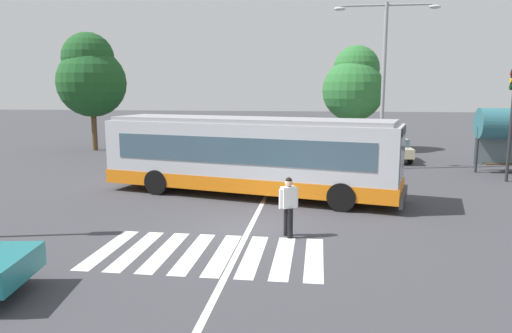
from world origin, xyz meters
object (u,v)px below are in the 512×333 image
object	(u,v)px
parked_car_red	(214,145)
parked_car_blue	(300,146)
twin_arm_street_lamp	(384,67)
background_tree_right	(354,84)
city_transit_bus	(249,156)
pedestrian_crossing_street	(288,204)
parked_car_champagne	(391,147)
parked_car_teal	(166,145)
parked_car_charcoal	(255,147)
parked_car_white	(345,147)
traffic_light_far_corner	(512,108)
background_tree_left	(91,76)

from	to	relation	value
parked_car_red	parked_car_blue	size ratio (longest dim) A/B	1.00
twin_arm_street_lamp	parked_car_blue	bearing A→B (deg)	145.35
background_tree_right	city_transit_bus	bearing A→B (deg)	-108.47
pedestrian_crossing_street	parked_car_champagne	bearing A→B (deg)	71.95
parked_car_teal	parked_car_charcoal	world-z (taller)	same
city_transit_bus	twin_arm_street_lamp	bearing A→B (deg)	50.36
parked_car_charcoal	parked_car_champagne	world-z (taller)	same
parked_car_white	background_tree_right	distance (m)	6.01
traffic_light_far_corner	parked_car_red	bearing A→B (deg)	157.80
pedestrian_crossing_street	parked_car_white	world-z (taller)	pedestrian_crossing_street
parked_car_blue	background_tree_right	bearing A→B (deg)	54.70
parked_car_white	parked_car_red	bearing A→B (deg)	179.28
parked_car_teal	parked_car_charcoal	size ratio (longest dim) A/B	0.99
parked_car_teal	traffic_light_far_corner	bearing A→B (deg)	-17.25
parked_car_teal	parked_car_white	distance (m)	11.00
city_transit_bus	pedestrian_crossing_street	xyz separation A→B (m)	(1.90, -5.13, -0.62)
pedestrian_crossing_street	background_tree_left	size ratio (longest dim) A/B	0.22
parked_car_white	city_transit_bus	bearing A→B (deg)	-112.39
parked_car_champagne	traffic_light_far_corner	world-z (taller)	traffic_light_far_corner
city_transit_bus	parked_car_white	xyz separation A→B (m)	(4.28, 10.38, -0.82)
pedestrian_crossing_street	parked_car_red	bearing A→B (deg)	109.97
traffic_light_far_corner	twin_arm_street_lamp	size ratio (longest dim) A/B	0.59
parked_car_charcoal	background_tree_right	distance (m)	8.87
parked_car_white	twin_arm_street_lamp	xyz separation A→B (m)	(1.67, -3.20, 4.54)
parked_car_teal	background_tree_left	xyz separation A→B (m)	(-6.00, 2.65, 4.32)
twin_arm_street_lamp	parked_car_teal	bearing A→B (deg)	167.73
parked_car_red	traffic_light_far_corner	distance (m)	16.40
parked_car_charcoal	parked_car_red	bearing A→B (deg)	164.97
city_transit_bus	parked_car_charcoal	distance (m)	9.85
parked_car_charcoal	traffic_light_far_corner	xyz separation A→B (m)	(12.30, -5.39, 2.58)
parked_car_white	pedestrian_crossing_street	bearing A→B (deg)	-98.69
parked_car_blue	traffic_light_far_corner	distance (m)	11.54
parked_car_charcoal	traffic_light_far_corner	world-z (taller)	traffic_light_far_corner
parked_car_teal	parked_car_white	size ratio (longest dim) A/B	1.01
city_transit_bus	traffic_light_far_corner	size ratio (longest dim) A/B	2.40
pedestrian_crossing_street	parked_car_blue	bearing A→B (deg)	91.15
parked_car_teal	background_tree_right	bearing A→B (deg)	23.40
parked_car_red	background_tree_right	distance (m)	10.57
parked_car_champagne	traffic_light_far_corner	distance (m)	7.86
parked_car_charcoal	background_tree_right	xyz separation A→B (m)	(6.08, 5.25, 3.76)
parked_car_champagne	traffic_light_far_corner	bearing A→B (deg)	-55.19
city_transit_bus	parked_car_white	world-z (taller)	city_transit_bus
city_transit_bus	parked_car_teal	xyz separation A→B (m)	(-6.71, 9.93, -0.82)
parked_car_charcoal	twin_arm_street_lamp	xyz separation A→B (m)	(7.02, -2.58, 4.54)
parked_car_champagne	parked_car_red	bearing A→B (deg)	179.88
parked_car_blue	parked_car_red	bearing A→B (deg)	176.82
parked_car_charcoal	parked_car_white	world-z (taller)	same
parked_car_charcoal	parked_car_champagne	distance (m)	8.09
parked_car_blue	parked_car_champagne	xyz separation A→B (m)	(5.39, 0.28, 0.00)
parked_car_red	background_tree_left	xyz separation A→B (m)	(-8.95, 2.10, 4.32)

